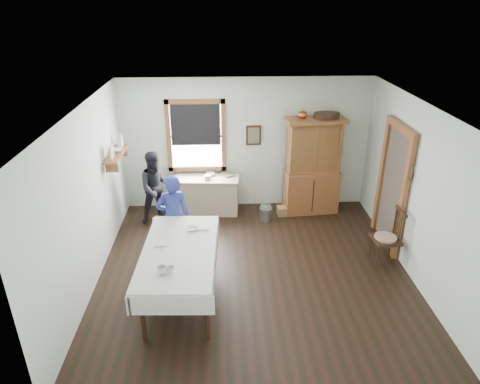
# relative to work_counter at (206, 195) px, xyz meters

# --- Properties ---
(room) EXTENTS (5.01, 5.01, 2.70)m
(room) POSITION_rel_work_counter_xyz_m (0.83, -2.17, 0.97)
(room) COLOR black
(room) RESTS_ON ground
(window) EXTENTS (1.18, 0.07, 1.48)m
(window) POSITION_rel_work_counter_xyz_m (-0.17, 0.29, 1.24)
(window) COLOR white
(window) RESTS_ON room
(doorway) EXTENTS (0.09, 1.14, 2.22)m
(doorway) POSITION_rel_work_counter_xyz_m (3.28, -1.32, 0.78)
(doorway) COLOR #4E4337
(doorway) RESTS_ON room
(wall_shelf) EXTENTS (0.24, 1.00, 0.44)m
(wall_shelf) POSITION_rel_work_counter_xyz_m (-1.54, -0.63, 1.19)
(wall_shelf) COLOR brown
(wall_shelf) RESTS_ON room
(framed_picture) EXTENTS (0.30, 0.04, 0.40)m
(framed_picture) POSITION_rel_work_counter_xyz_m (0.98, 0.29, 1.17)
(framed_picture) COLOR #322011
(framed_picture) RESTS_ON room
(rug_beater) EXTENTS (0.01, 0.27, 0.27)m
(rug_beater) POSITION_rel_work_counter_xyz_m (3.28, -1.87, 1.34)
(rug_beater) COLOR black
(rug_beater) RESTS_ON room
(work_counter) EXTENTS (1.36, 0.60, 0.76)m
(work_counter) POSITION_rel_work_counter_xyz_m (0.00, 0.00, 0.00)
(work_counter) COLOR tan
(work_counter) RESTS_ON room
(china_hutch) EXTENTS (1.20, 0.64, 1.97)m
(china_hutch) POSITION_rel_work_counter_xyz_m (2.15, -0.02, 0.60)
(china_hutch) COLOR brown
(china_hutch) RESTS_ON room
(dining_table) EXTENTS (1.16, 2.10, 0.82)m
(dining_table) POSITION_rel_work_counter_xyz_m (-0.30, -2.72, 0.03)
(dining_table) COLOR silver
(dining_table) RESTS_ON room
(spindle_chair) EXTENTS (0.49, 0.49, 1.00)m
(spindle_chair) POSITION_rel_work_counter_xyz_m (3.02, -1.98, 0.12)
(spindle_chair) COLOR #322011
(spindle_chair) RESTS_ON room
(pail) EXTENTS (0.26, 0.26, 0.27)m
(pail) POSITION_rel_work_counter_xyz_m (1.19, -0.40, -0.25)
(pail) COLOR gray
(pail) RESTS_ON room
(wicker_basket) EXTENTS (0.32, 0.24, 0.18)m
(wicker_basket) POSITION_rel_work_counter_xyz_m (1.60, -0.20, -0.29)
(wicker_basket) COLOR #986E45
(wicker_basket) RESTS_ON room
(woman_blue) EXTENTS (0.58, 0.47, 1.40)m
(woman_blue) POSITION_rel_work_counter_xyz_m (-0.49, -1.62, 0.32)
(woman_blue) COLOR navy
(woman_blue) RESTS_ON room
(figure_dark) EXTENTS (0.79, 0.71, 1.34)m
(figure_dark) POSITION_rel_work_counter_xyz_m (-0.94, -0.33, 0.29)
(figure_dark) COLOR black
(figure_dark) RESTS_ON room
(table_cup_a) EXTENTS (0.17, 0.17, 0.11)m
(table_cup_a) POSITION_rel_work_counter_xyz_m (-0.47, -3.29, 0.49)
(table_cup_a) COLOR silver
(table_cup_a) RESTS_ON dining_table
(table_cup_b) EXTENTS (0.13, 0.13, 0.10)m
(table_cup_b) POSITION_rel_work_counter_xyz_m (-0.36, -3.28, 0.49)
(table_cup_b) COLOR silver
(table_cup_b) RESTS_ON dining_table
(table_bowl) EXTENTS (0.24, 0.24, 0.05)m
(table_bowl) POSITION_rel_work_counter_xyz_m (-0.14, -2.17, 0.47)
(table_bowl) COLOR silver
(table_bowl) RESTS_ON dining_table
(counter_book) EXTENTS (0.26, 0.28, 0.02)m
(counter_book) POSITION_rel_work_counter_xyz_m (0.35, 0.07, 0.39)
(counter_book) COLOR brown
(counter_book) RESTS_ON work_counter
(counter_bowl) EXTENTS (0.20, 0.20, 0.06)m
(counter_bowl) POSITION_rel_work_counter_xyz_m (0.10, 0.11, 0.41)
(counter_bowl) COLOR silver
(counter_bowl) RESTS_ON work_counter
(shelf_bowl) EXTENTS (0.22, 0.22, 0.05)m
(shelf_bowl) POSITION_rel_work_counter_xyz_m (-1.54, -0.62, 1.22)
(shelf_bowl) COLOR silver
(shelf_bowl) RESTS_ON wall_shelf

